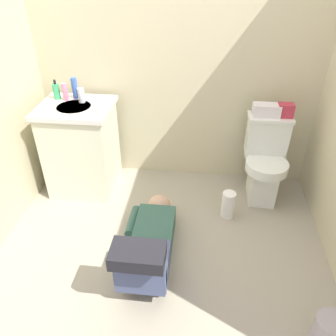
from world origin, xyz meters
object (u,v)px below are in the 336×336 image
tissue_box (266,110)px  bottle_clear (81,95)px  toiletry_bag (285,110)px  soap_dispenser (56,91)px  person_plumber (149,244)px  vanity_cabinet (82,148)px  faucet (79,93)px  bottle_blue (75,88)px  bottle_pink (65,92)px  paper_towel_roll (228,205)px  trash_can (327,336)px  toilet (265,161)px

tissue_box → bottle_clear: bottle_clear is taller
tissue_box → toiletry_bag: size_ratio=1.77×
soap_dispenser → bottle_clear: bearing=-10.9°
person_plumber → vanity_cabinet: bearing=130.9°
faucet → bottle_blue: size_ratio=0.56×
tissue_box → bottle_blue: size_ratio=1.24×
bottle_pink → bottle_clear: 0.15m
toiletry_bag → bottle_pink: size_ratio=0.85×
vanity_cabinet → tissue_box: bearing=4.7°
tissue_box → bottle_pink: bearing=-179.1°
bottle_pink → tissue_box: bearing=0.9°
vanity_cabinet → paper_towel_roll: vanity_cabinet is taller
faucet → bottle_blue: bearing=154.3°
trash_can → paper_towel_roll: (-0.50, 1.08, -0.02)m
bottle_pink → bottle_clear: bottle_pink is taller
bottle_blue → tissue_box: bearing=-1.1°
person_plumber → bottle_blue: bottle_blue is taller
vanity_cabinet → toiletry_bag: bearing=4.3°
toiletry_bag → trash_can: size_ratio=0.45×
faucet → vanity_cabinet: bearing=-90.0°
toilet → tissue_box: bearing=116.4°
tissue_box → soap_dispenser: 1.75m
vanity_cabinet → tissue_box: size_ratio=3.73×
soap_dispenser → trash_can: (1.99, -1.48, -0.75)m
bottle_pink → paper_towel_roll: bottle_pink is taller
faucet → bottle_clear: bottle_clear is taller
toilet → faucet: size_ratio=7.50×
toiletry_bag → soap_dispenser: size_ratio=0.75×
bottle_blue → vanity_cabinet: bearing=-75.9°
toilet → trash_can: toilet is taller
bottle_clear → person_plumber: bearing=-53.1°
faucet → tissue_box: (1.56, -0.01, -0.07)m
tissue_box → toiletry_bag: toiletry_bag is taller
faucet → soap_dispenser: (-0.19, -0.02, 0.02)m
person_plumber → toilet: bearing=45.2°
vanity_cabinet → person_plumber: (0.73, -0.84, -0.24)m
toilet → soap_dispenser: (-1.80, 0.08, 0.52)m
person_plumber → bottle_clear: bearing=126.9°
toiletry_bag → trash_can: (0.09, -1.49, -0.67)m
faucet → paper_towel_roll: (1.31, -0.42, -0.75)m
person_plumber → toiletry_bag: size_ratio=8.59×
faucet → paper_towel_roll: 1.56m
soap_dispenser → bottle_clear: soap_dispenser is taller
person_plumber → bottle_blue: size_ratio=5.99×
vanity_cabinet → bottle_pink: (-0.11, 0.10, 0.47)m
person_plumber → bottle_pink: bearing=131.5°
bottle_clear → trash_can: bottle_clear is taller
vanity_cabinet → bottle_blue: (-0.04, 0.16, 0.49)m
toilet → paper_towel_roll: (-0.30, -0.32, -0.25)m
toiletry_bag → bottle_clear: (-1.67, -0.05, 0.07)m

